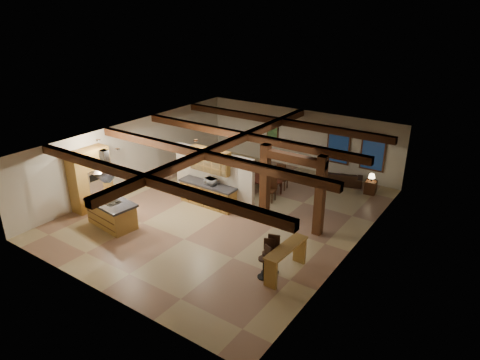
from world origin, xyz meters
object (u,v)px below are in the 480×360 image
at_px(kitchen_island, 112,213).
at_px(dining_table, 261,185).
at_px(bar_counter, 286,256).
at_px(sofa, 340,178).

bearing_deg(kitchen_island, dining_table, 63.15).
xyz_separation_m(kitchen_island, bar_counter, (6.67, 0.92, 0.15)).
distance_m(dining_table, sofa, 3.70).
bearing_deg(kitchen_island, bar_counter, 7.82).
height_order(kitchen_island, bar_counter, kitchen_island).
bearing_deg(dining_table, kitchen_island, -103.47).
distance_m(kitchen_island, bar_counter, 6.74).
relative_size(dining_table, bar_counter, 0.94).
height_order(dining_table, bar_counter, bar_counter).
relative_size(dining_table, sofa, 0.89).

